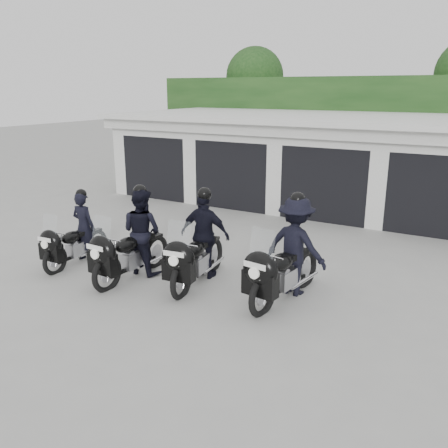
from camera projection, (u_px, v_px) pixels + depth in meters
The scene contains 7 objects.
ground at pixel (233, 285), 9.60m from camera, with size 80.00×80.00×0.00m, color #989893.
garage_block at pixel (348, 163), 15.92m from camera, with size 16.40×6.80×2.96m.
background_vegetation at pixel (393, 115), 19.42m from camera, with size 20.00×3.90×5.80m.
police_bike_a at pixel (76, 234), 10.61m from camera, with size 0.65×1.99×1.73m.
police_bike_b at pixel (136, 238), 9.89m from camera, with size 0.92×2.29×1.99m.
police_bike_c at pixel (201, 241), 9.63m from camera, with size 1.15×2.28×1.99m.
police_bike_d at pixel (291, 253), 8.86m from camera, with size 1.32×2.37×2.07m.
Camera 1 is at (4.27, -7.79, 3.85)m, focal length 38.00 mm.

